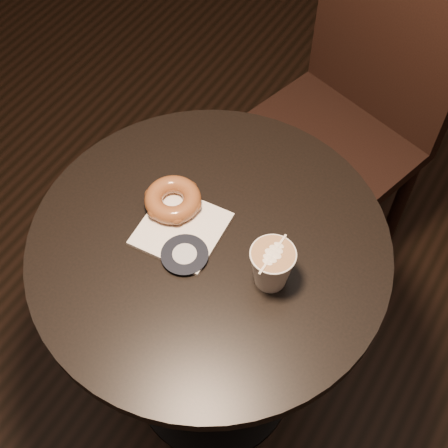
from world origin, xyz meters
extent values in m
plane|color=black|center=(0.00, 0.00, 0.00)|extent=(4.50, 4.50, 0.00)
cylinder|color=black|center=(0.00, 0.00, 0.73)|extent=(0.70, 0.70, 0.03)
cylinder|color=black|center=(0.00, 0.00, 0.37)|extent=(0.07, 0.07, 0.70)
cylinder|color=black|center=(0.00, 0.00, 0.01)|extent=(0.44, 0.44, 0.02)
cube|color=black|center=(0.00, 0.55, 0.49)|extent=(0.53, 0.53, 0.04)
cube|color=black|center=(0.05, 0.74, 0.80)|extent=(0.43, 0.16, 0.59)
cylinder|color=black|center=(-0.23, 0.42, 0.24)|extent=(0.04, 0.04, 0.49)
cylinder|color=black|center=(0.13, 0.32, 0.24)|extent=(0.04, 0.04, 0.49)
cylinder|color=black|center=(-0.13, 0.77, 0.24)|extent=(0.04, 0.04, 0.49)
cylinder|color=black|center=(0.23, 0.68, 0.24)|extent=(0.04, 0.04, 0.49)
cube|color=white|center=(-0.06, -0.01, 0.75)|extent=(0.17, 0.17, 0.01)
torus|color=brown|center=(-0.10, 0.03, 0.78)|extent=(0.11, 0.11, 0.04)
camera|label=1|loc=(0.36, -0.53, 1.75)|focal=50.00mm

